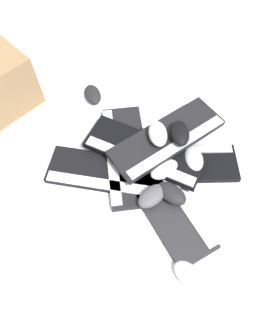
{
  "coord_description": "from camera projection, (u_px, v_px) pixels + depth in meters",
  "views": [
    {
      "loc": [
        0.23,
        0.55,
        0.97
      ],
      "look_at": [
        0.06,
        0.05,
        0.04
      ],
      "focal_mm": 32.0,
      "sensor_mm": 36.0,
      "label": 1
    }
  ],
  "objects": [
    {
      "name": "keyboard_5",
      "position": [
        167.0,
        138.0,
        1.09
      ],
      "size": [
        0.46,
        0.27,
        0.03
      ],
      "color": "black",
      "rests_on": "keyboard_4"
    },
    {
      "name": "mouse_3",
      "position": [
        172.0,
        193.0,
        1.01
      ],
      "size": [
        0.11,
        0.13,
        0.04
      ],
      "primitive_type": "ellipsoid",
      "rotation": [
        0.0,
        0.0,
        2.1
      ],
      "color": "black",
      "rests_on": "keyboard_1"
    },
    {
      "name": "cable_0",
      "position": [
        177.0,
        171.0,
        1.1
      ],
      "size": [
        0.19,
        0.46,
        0.01
      ],
      "color": "#59595B",
      "rests_on": "ground"
    },
    {
      "name": "ground_plane",
      "position": [
        145.0,
        159.0,
        1.13
      ],
      "size": [
        3.2,
        3.2,
        0.0
      ],
      "primitive_type": "plane",
      "color": "silver"
    },
    {
      "name": "mouse_5",
      "position": [
        180.0,
        133.0,
        1.06
      ],
      "size": [
        0.09,
        0.12,
        0.04
      ],
      "primitive_type": "ellipsoid",
      "rotation": [
        0.0,
        0.0,
        1.29
      ],
      "color": "black",
      "rests_on": "keyboard_5"
    },
    {
      "name": "keyboard_1",
      "position": [
        165.0,
        202.0,
        1.03
      ],
      "size": [
        0.23,
        0.46,
        0.03
      ],
      "color": "#232326",
      "rests_on": "ground"
    },
    {
      "name": "keyboard_4",
      "position": [
        145.0,
        151.0,
        1.1
      ],
      "size": [
        0.42,
        0.41,
        0.03
      ],
      "color": "black",
      "rests_on": "keyboard_3"
    },
    {
      "name": "keyboard_3",
      "position": [
        126.0,
        154.0,
        1.13
      ],
      "size": [
        0.23,
        0.46,
        0.03
      ],
      "color": "black",
      "rests_on": "ground"
    },
    {
      "name": "keyboard_0",
      "position": [
        108.0,
        173.0,
        1.09
      ],
      "size": [
        0.46,
        0.34,
        0.03
      ],
      "color": "black",
      "rests_on": "ground"
    },
    {
      "name": "mouse_2",
      "position": [
        164.0,
        169.0,
        1.06
      ],
      "size": [
        0.12,
        0.09,
        0.04
      ],
      "primitive_type": "ellipsoid",
      "rotation": [
        0.0,
        0.0,
        0.25
      ],
      "color": "silver",
      "rests_on": "keyboard_2"
    },
    {
      "name": "mouse_7",
      "position": [
        158.0,
        134.0,
        1.06
      ],
      "size": [
        0.09,
        0.12,
        0.04
      ],
      "primitive_type": "ellipsoid",
      "rotation": [
        0.0,
        0.0,
        4.51
      ],
      "color": "#B7B7BC",
      "rests_on": "keyboard_5"
    },
    {
      "name": "mouse_1",
      "position": [
        152.0,
        196.0,
        1.0
      ],
      "size": [
        0.13,
        0.1,
        0.04
      ],
      "primitive_type": "ellipsoid",
      "rotation": [
        0.0,
        0.0,
        3.53
      ],
      "color": "#4C4C51",
      "rests_on": "keyboard_1"
    },
    {
      "name": "mouse_0",
      "position": [
        93.0,
        94.0,
        1.27
      ],
      "size": [
        0.07,
        0.11,
        0.04
      ],
      "primitive_type": "ellipsoid",
      "rotation": [
        0.0,
        0.0,
        1.59
      ],
      "color": "black",
      "rests_on": "ground"
    },
    {
      "name": "mouse_4",
      "position": [
        190.0,
        275.0,
        0.91
      ],
      "size": [
        0.11,
        0.13,
        0.04
      ],
      "primitive_type": "ellipsoid",
      "rotation": [
        0.0,
        0.0,
        5.2
      ],
      "color": "silver",
      "rests_on": "ground"
    },
    {
      "name": "mouse_6",
      "position": [
        194.0,
        159.0,
        1.08
      ],
      "size": [
        0.09,
        0.12,
        0.04
      ],
      "primitive_type": "ellipsoid",
      "rotation": [
        0.0,
        0.0,
        1.35
      ],
      "color": "#B7B7BC",
      "rests_on": "keyboard_2"
    },
    {
      "name": "keyboard_2",
      "position": [
        177.0,
        163.0,
        1.11
      ],
      "size": [
        0.46,
        0.28,
        0.03
      ],
      "color": "black",
      "rests_on": "ground"
    }
  ]
}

